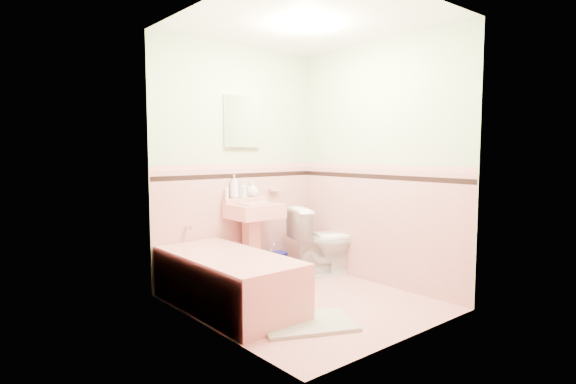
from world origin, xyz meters
TOP-DOWN VIEW (x-y plane):
  - floor at (0.00, 0.00)m, footprint 2.20×2.20m
  - ceiling at (0.00, 0.00)m, footprint 2.20×2.20m
  - wall_back at (0.00, 1.10)m, footprint 2.50×0.00m
  - wall_front at (0.00, -1.10)m, footprint 2.50×0.00m
  - wall_left at (-1.00, 0.00)m, footprint 0.00×2.50m
  - wall_right at (1.00, 0.00)m, footprint 0.00×2.50m
  - wainscot_back at (0.00, 1.09)m, footprint 2.00×0.00m
  - wainscot_front at (0.00, -1.09)m, footprint 2.00×0.00m
  - wainscot_left at (-0.99, 0.00)m, footprint 0.00×2.20m
  - wainscot_right at (0.99, 0.00)m, footprint 0.00×2.20m
  - accent_back at (0.00, 1.08)m, footprint 2.00×0.00m
  - accent_front at (0.00, -1.08)m, footprint 2.00×0.00m
  - accent_left at (-0.98, 0.00)m, footprint 0.00×2.20m
  - accent_right at (0.98, 0.00)m, footprint 0.00×2.20m
  - cap_back at (0.00, 1.08)m, footprint 2.00×0.00m
  - cap_front at (0.00, -1.08)m, footprint 2.00×0.00m
  - cap_left at (-0.98, 0.00)m, footprint 0.00×2.20m
  - cap_right at (0.98, 0.00)m, footprint 0.00×2.20m
  - bathtub at (-0.63, 0.33)m, footprint 0.70×1.50m
  - tub_faucet at (-0.63, 1.05)m, footprint 0.04×0.12m
  - sink at (0.05, 0.86)m, footprint 0.53×0.48m
  - sink_faucet at (0.05, 1.00)m, footprint 0.02×0.02m
  - medicine_cabinet at (0.05, 1.07)m, footprint 0.44×0.04m
  - soap_dish at (0.47, 1.06)m, footprint 0.12×0.07m
  - soap_bottle_left at (-0.08, 1.04)m, footprint 0.12×0.12m
  - soap_bottle_mid at (0.03, 1.04)m, footprint 0.10×0.10m
  - soap_bottle_right at (0.15, 1.04)m, footprint 0.13×0.13m
  - tube at (-0.18, 1.04)m, footprint 0.04×0.04m
  - toilet at (0.80, 0.59)m, footprint 0.85×0.65m
  - bucket at (0.48, 1.00)m, footprint 0.29×0.29m
  - bath_mat at (-0.37, -0.43)m, footprint 0.87×0.75m
  - shoe at (-0.48, -0.37)m, footprint 0.15×0.08m

SIDE VIEW (x-z plane):
  - floor at x=0.00m, z-range 0.00..0.00m
  - bath_mat at x=-0.37m, z-range 0.00..0.03m
  - shoe at x=-0.48m, z-range 0.03..0.09m
  - bucket at x=0.48m, z-range 0.00..0.23m
  - bathtub at x=-0.63m, z-range 0.00..0.45m
  - toilet at x=0.80m, z-range 0.00..0.77m
  - sink at x=0.05m, z-range 0.00..0.83m
  - wainscot_back at x=0.00m, z-range -0.40..1.60m
  - wainscot_front at x=0.00m, z-range -0.40..1.60m
  - wainscot_left at x=-0.99m, z-range -0.50..1.70m
  - wainscot_right at x=0.99m, z-range -0.50..1.70m
  - tub_faucet at x=-0.63m, z-range 0.61..0.65m
  - tube at x=-0.18m, z-range 0.89..1.01m
  - sink_faucet at x=0.05m, z-range 0.90..1.00m
  - soap_dish at x=0.47m, z-range 0.93..0.97m
  - soap_bottle_right at x=0.15m, z-range 0.89..1.05m
  - soap_bottle_mid at x=0.03m, z-range 0.89..1.07m
  - soap_bottle_left at x=-0.08m, z-range 0.89..1.14m
  - accent_left at x=-0.98m, z-range 0.02..2.22m
  - accent_right at x=0.98m, z-range 0.02..2.22m
  - accent_back at x=0.00m, z-range 0.12..2.12m
  - accent_front at x=0.00m, z-range 0.12..2.12m
  - cap_back at x=0.00m, z-range 0.22..2.22m
  - cap_front at x=0.00m, z-range 0.22..2.22m
  - cap_left at x=-0.98m, z-range 0.12..2.32m
  - cap_right at x=0.98m, z-range 0.12..2.32m
  - wall_back at x=0.00m, z-range 0.00..2.50m
  - wall_front at x=0.00m, z-range 0.00..2.50m
  - wall_left at x=-1.00m, z-range 0.00..2.50m
  - wall_right at x=1.00m, z-range 0.00..2.50m
  - medicine_cabinet at x=0.05m, z-range 1.42..1.98m
  - ceiling at x=0.00m, z-range 2.50..2.50m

